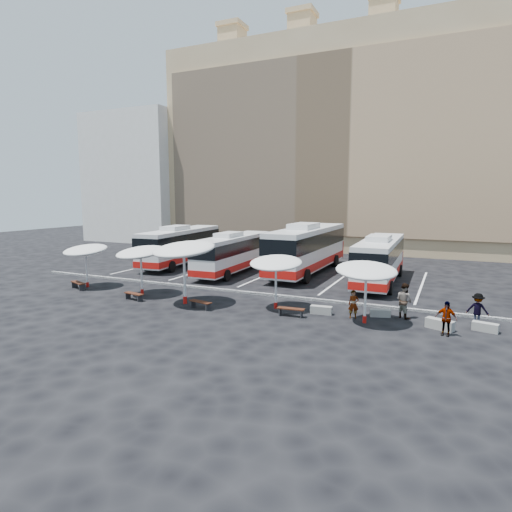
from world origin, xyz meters
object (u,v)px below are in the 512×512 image
at_px(sunshade_0, 86,250).
at_px(wood_bench_3, 291,310).
at_px(wood_bench_2, 200,303).
at_px(conc_bench_1, 380,313).
at_px(wood_bench_1, 134,295).
at_px(passenger_2, 446,318).
at_px(bus_1, 234,252).
at_px(wood_bench_0, 78,284).
at_px(sunshade_3, 276,263).
at_px(bus_3, 380,258).
at_px(passenger_1, 405,301).
at_px(conc_bench_0, 321,310).
at_px(bus_0, 181,245).
at_px(sunshade_4, 366,271).
at_px(bus_2, 308,247).
at_px(conc_bench_2, 440,324).
at_px(passenger_0, 354,304).
at_px(passenger_3, 478,309).
at_px(sunshade_1, 141,252).
at_px(sunshade_2, 184,249).

distance_m(sunshade_0, wood_bench_3, 16.14).
xyz_separation_m(wood_bench_2, conc_bench_1, (9.76, 2.71, -0.15)).
distance_m(wood_bench_1, passenger_2, 17.99).
relative_size(bus_1, wood_bench_0, 6.67).
bearing_deg(wood_bench_2, sunshade_3, 26.23).
height_order(bus_3, conc_bench_1, bus_3).
bearing_deg(passenger_1, bus_3, -35.13).
distance_m(wood_bench_0, conc_bench_0, 17.37).
distance_m(bus_0, sunshade_4, 22.72).
height_order(bus_2, conc_bench_0, bus_2).
distance_m(bus_3, conc_bench_1, 9.63).
bearing_deg(conc_bench_2, passenger_0, 177.93).
xyz_separation_m(bus_1, passenger_3, (18.21, -8.06, -0.97)).
xyz_separation_m(bus_1, passenger_1, (14.70, -8.30, -0.85)).
bearing_deg(sunshade_3, sunshade_4, -7.73).
height_order(sunshade_3, wood_bench_2, sunshade_3).
distance_m(bus_2, passenger_2, 17.22).
xyz_separation_m(passenger_0, passenger_2, (4.55, -1.06, 0.06)).
bearing_deg(sunshade_1, wood_bench_3, -3.79).
bearing_deg(wood_bench_2, wood_bench_1, 179.54).
bearing_deg(wood_bench_1, conc_bench_0, 9.11).
height_order(bus_3, conc_bench_0, bus_3).
relative_size(wood_bench_2, conc_bench_1, 1.44).
xyz_separation_m(bus_0, bus_2, (12.22, 0.96, 0.26)).
height_order(bus_2, wood_bench_2, bus_2).
bearing_deg(wood_bench_1, bus_1, 83.95).
bearing_deg(passenger_2, bus_2, 141.76).
bearing_deg(passenger_0, sunshade_2, 170.64).
xyz_separation_m(wood_bench_2, conc_bench_0, (6.68, 1.90, -0.13)).
distance_m(bus_2, passenger_3, 16.48).
height_order(bus_3, sunshade_2, sunshade_2).
xyz_separation_m(sunshade_2, conc_bench_0, (8.20, 1.24, -3.11)).
bearing_deg(sunshade_3, bus_2, 99.26).
relative_size(sunshade_4, wood_bench_1, 2.70).
relative_size(sunshade_4, passenger_0, 2.69).
bearing_deg(bus_0, passenger_2, -32.93).
bearing_deg(conc_bench_1, passenger_0, -145.54).
xyz_separation_m(sunshade_2, wood_bench_3, (6.83, 0.07, -2.98)).
bearing_deg(wood_bench_3, bus_3, 75.50).
distance_m(sunshade_3, wood_bench_3, 2.96).
height_order(sunshade_0, sunshade_1, sunshade_1).
bearing_deg(wood_bench_2, passenger_0, 12.21).
relative_size(sunshade_1, passenger_0, 2.57).
height_order(wood_bench_0, passenger_0, passenger_0).
distance_m(sunshade_0, sunshade_3, 14.56).
bearing_deg(wood_bench_0, bus_1, 56.34).
distance_m(sunshade_4, wood_bench_1, 14.38).
relative_size(conc_bench_2, passenger_2, 0.80).
relative_size(bus_2, wood_bench_2, 8.75).
bearing_deg(bus_0, conc_bench_2, -31.42).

